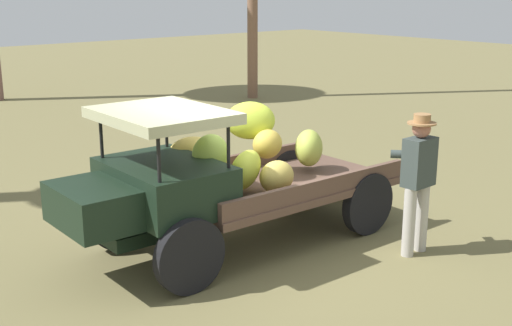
% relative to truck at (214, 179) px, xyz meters
% --- Properties ---
extents(ground_plane, '(60.00, 60.00, 0.00)m').
position_rel_truck_xyz_m(ground_plane, '(-0.24, 0.32, -0.90)').
color(ground_plane, olive).
extents(truck, '(4.52, 1.87, 1.86)m').
position_rel_truck_xyz_m(truck, '(0.00, 0.00, 0.00)').
color(truck, black).
rests_on(truck, ground).
extents(farmer, '(0.53, 0.46, 1.74)m').
position_rel_truck_xyz_m(farmer, '(-1.78, 1.71, 0.09)').
color(farmer, '#B8B2A9').
rests_on(farmer, ground).
extents(wooden_crate, '(0.67, 0.70, 0.41)m').
position_rel_truck_xyz_m(wooden_crate, '(-2.83, -0.46, -0.70)').
color(wooden_crate, olive).
rests_on(wooden_crate, ground).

